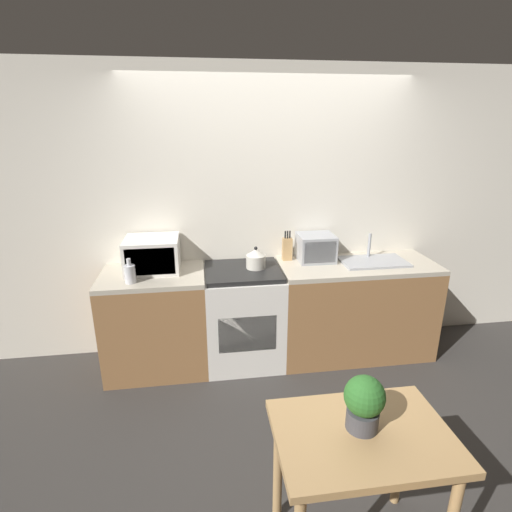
{
  "coord_description": "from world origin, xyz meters",
  "views": [
    {
      "loc": [
        -0.62,
        -2.59,
        2.13
      ],
      "look_at": [
        -0.17,
        0.54,
        1.05
      ],
      "focal_mm": 28.0,
      "sensor_mm": 36.0,
      "label": 1
    }
  ],
  "objects_px": {
    "bottle": "(130,273)",
    "dining_table": "(361,453)",
    "toaster_oven": "(316,248)",
    "microwave": "(152,254)",
    "stove_range": "(244,316)",
    "kettle": "(256,259)"
  },
  "relations": [
    {
      "from": "toaster_oven",
      "to": "microwave",
      "type": "bearing_deg",
      "value": -178.02
    },
    {
      "from": "kettle",
      "to": "microwave",
      "type": "bearing_deg",
      "value": 175.44
    },
    {
      "from": "stove_range",
      "to": "bottle",
      "type": "height_order",
      "value": "bottle"
    },
    {
      "from": "dining_table",
      "to": "microwave",
      "type": "bearing_deg",
      "value": 120.42
    },
    {
      "from": "microwave",
      "to": "toaster_oven",
      "type": "distance_m",
      "value": 1.46
    },
    {
      "from": "microwave",
      "to": "kettle",
      "type": "bearing_deg",
      "value": -4.56
    },
    {
      "from": "stove_range",
      "to": "toaster_oven",
      "type": "relative_size",
      "value": 2.75
    },
    {
      "from": "stove_range",
      "to": "toaster_oven",
      "type": "height_order",
      "value": "toaster_oven"
    },
    {
      "from": "bottle",
      "to": "toaster_oven",
      "type": "xyz_separation_m",
      "value": [
        1.61,
        0.31,
        0.04
      ]
    },
    {
      "from": "microwave",
      "to": "dining_table",
      "type": "xyz_separation_m",
      "value": [
        1.13,
        -1.92,
        -0.41
      ]
    },
    {
      "from": "microwave",
      "to": "dining_table",
      "type": "height_order",
      "value": "microwave"
    },
    {
      "from": "microwave",
      "to": "toaster_oven",
      "type": "relative_size",
      "value": 1.37
    },
    {
      "from": "bottle",
      "to": "dining_table",
      "type": "bearing_deg",
      "value": -52.26
    },
    {
      "from": "bottle",
      "to": "dining_table",
      "type": "xyz_separation_m",
      "value": [
        1.28,
        -1.65,
        -0.35
      ]
    },
    {
      "from": "toaster_oven",
      "to": "dining_table",
      "type": "relative_size",
      "value": 0.4
    },
    {
      "from": "stove_range",
      "to": "toaster_oven",
      "type": "bearing_deg",
      "value": 11.62
    },
    {
      "from": "stove_range",
      "to": "dining_table",
      "type": "distance_m",
      "value": 1.87
    },
    {
      "from": "microwave",
      "to": "bottle",
      "type": "relative_size",
      "value": 2.22
    },
    {
      "from": "stove_range",
      "to": "dining_table",
      "type": "bearing_deg",
      "value": -78.91
    },
    {
      "from": "microwave",
      "to": "stove_range",
      "type": "bearing_deg",
      "value": -6.77
    },
    {
      "from": "bottle",
      "to": "toaster_oven",
      "type": "bearing_deg",
      "value": 11.06
    },
    {
      "from": "bottle",
      "to": "dining_table",
      "type": "height_order",
      "value": "bottle"
    }
  ]
}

